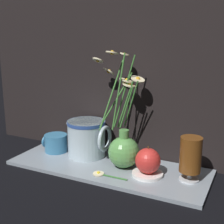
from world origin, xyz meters
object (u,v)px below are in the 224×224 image
at_px(tea_glass, 191,156).
at_px(orange_fruit, 148,161).
at_px(vase_with_flowers, 124,146).
at_px(yellow_mug, 56,143).
at_px(ceramic_pitcher, 87,137).

bearing_deg(tea_glass, orange_fruit, -168.36).
xyz_separation_m(vase_with_flowers, yellow_mug, (-0.29, 0.02, -0.04)).
bearing_deg(orange_fruit, yellow_mug, 173.05).
distance_m(yellow_mug, tea_glass, 0.52).
bearing_deg(orange_fruit, tea_glass, 11.64).
height_order(vase_with_flowers, orange_fruit, vase_with_flowers).
bearing_deg(ceramic_pitcher, tea_glass, -5.34).
relative_size(yellow_mug, orange_fruit, 1.09).
distance_m(yellow_mug, orange_fruit, 0.39).
distance_m(vase_with_flowers, tea_glass, 0.22).
distance_m(vase_with_flowers, yellow_mug, 0.30).
relative_size(vase_with_flowers, orange_fruit, 4.36).
bearing_deg(ceramic_pitcher, vase_with_flowers, -11.09).
distance_m(yellow_mug, ceramic_pitcher, 0.14).
bearing_deg(yellow_mug, tea_glass, -2.38).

